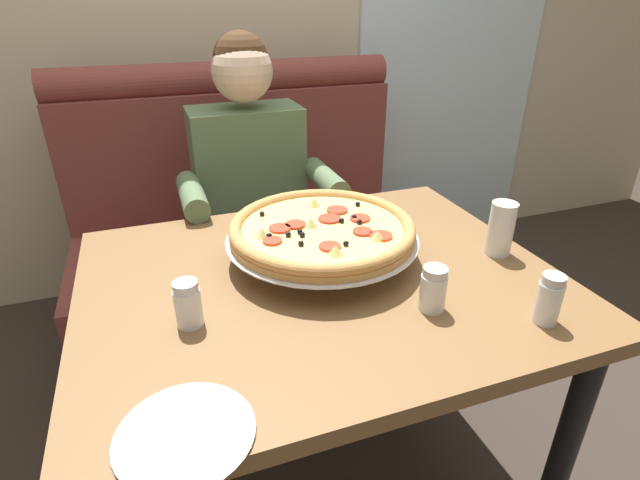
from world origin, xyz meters
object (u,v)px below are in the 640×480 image
at_px(shaker_parmesan, 188,307).
at_px(drinking_glass, 500,232).
at_px(booth_bench, 250,243).
at_px(patio_chair, 365,136).
at_px(plate_near_left, 185,431).
at_px(diner_main, 256,199).
at_px(shaker_pepper_flakes, 548,302).
at_px(dining_table, 321,307).
at_px(pizza, 322,230).
at_px(shaker_oregano, 433,292).

height_order(shaker_parmesan, drinking_glass, drinking_glass).
height_order(booth_bench, patio_chair, booth_bench).
bearing_deg(shaker_parmesan, plate_near_left, -97.97).
relative_size(diner_main, drinking_glass, 8.76).
bearing_deg(shaker_pepper_flakes, shaker_parmesan, 161.07).
bearing_deg(plate_near_left, dining_table, 46.40).
height_order(dining_table, pizza, pizza).
height_order(plate_near_left, drinking_glass, drinking_glass).
relative_size(diner_main, patio_chair, 1.48).
bearing_deg(pizza, diner_main, 94.78).
bearing_deg(shaker_oregano, plate_near_left, -162.69).
bearing_deg(dining_table, plate_near_left, -133.60).
bearing_deg(dining_table, shaker_oregano, -49.93).
bearing_deg(booth_bench, shaker_pepper_flakes, -73.11).
distance_m(dining_table, patio_chair, 2.22).
xyz_separation_m(diner_main, pizza, (0.05, -0.58, 0.13)).
xyz_separation_m(shaker_oregano, shaker_parmesan, (-0.51, 0.12, -0.00)).
distance_m(drinking_glass, patio_chair, 2.11).
height_order(pizza, drinking_glass, drinking_glass).
bearing_deg(pizza, shaker_parmesan, -154.08).
relative_size(shaker_pepper_flakes, plate_near_left, 0.51).
xyz_separation_m(shaker_oregano, drinking_glass, (0.30, 0.17, 0.02)).
bearing_deg(drinking_glass, shaker_parmesan, -176.94).
xyz_separation_m(pizza, plate_near_left, (-0.40, -0.47, -0.07)).
height_order(plate_near_left, patio_chair, patio_chair).
bearing_deg(shaker_pepper_flakes, diner_main, 111.86).
height_order(booth_bench, shaker_oregano, booth_bench).
relative_size(booth_bench, plate_near_left, 6.49).
distance_m(diner_main, drinking_glass, 0.88).
distance_m(shaker_oregano, plate_near_left, 0.58).
bearing_deg(plate_near_left, shaker_pepper_flakes, 3.79).
bearing_deg(pizza, shaker_pepper_flakes, -49.93).
relative_size(drinking_glass, patio_chair, 0.17).
bearing_deg(dining_table, patio_chair, 62.53).
bearing_deg(drinking_glass, dining_table, 174.14).
bearing_deg(shaker_parmesan, pizza, 25.92).
relative_size(shaker_oregano, patio_chair, 0.12).
xyz_separation_m(dining_table, patio_chair, (1.02, 1.97, -0.14)).
height_order(booth_bench, plate_near_left, booth_bench).
bearing_deg(pizza, plate_near_left, -130.52).
height_order(shaker_pepper_flakes, plate_near_left, shaker_pepper_flakes).
relative_size(dining_table, shaker_parmesan, 11.07).
relative_size(diner_main, shaker_pepper_flakes, 11.27).
xyz_separation_m(shaker_pepper_flakes, plate_near_left, (-0.75, -0.05, -0.04)).
bearing_deg(diner_main, patio_chair, 51.50).
distance_m(plate_near_left, patio_chair, 2.74).
relative_size(pizza, drinking_glass, 3.41).
bearing_deg(patio_chair, shaker_oregano, -111.08).
distance_m(dining_table, diner_main, 0.66).
bearing_deg(dining_table, shaker_pepper_flakes, -41.29).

